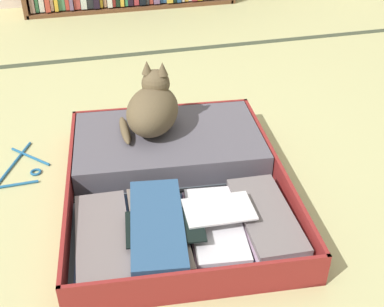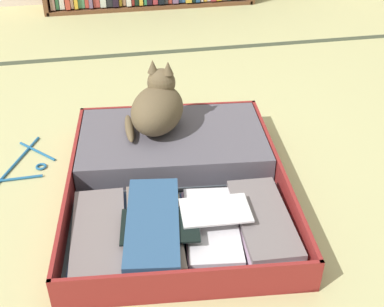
# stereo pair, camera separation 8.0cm
# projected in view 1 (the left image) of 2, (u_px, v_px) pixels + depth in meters

# --- Properties ---
(ground_plane) EXTENTS (10.00, 10.00, 0.00)m
(ground_plane) POSITION_uv_depth(u_px,v_px,m) (205.00, 204.00, 1.65)
(ground_plane) COLOR #BDB97D
(tatami_border) EXTENTS (4.80, 0.05, 0.00)m
(tatami_border) POSITION_uv_depth(u_px,v_px,m) (139.00, 54.00, 2.74)
(tatami_border) COLOR #3D4532
(tatami_border) RESTS_ON ground_plane
(open_suitcase) EXTENTS (0.80, 0.98, 0.11)m
(open_suitcase) POSITION_uv_depth(u_px,v_px,m) (174.00, 175.00, 1.71)
(open_suitcase) COLOR maroon
(open_suitcase) RESTS_ON ground_plane
(black_cat) EXTENTS (0.28, 0.31, 0.25)m
(black_cat) POSITION_uv_depth(u_px,v_px,m) (153.00, 108.00, 1.80)
(black_cat) COLOR brown
(black_cat) RESTS_ON open_suitcase
(clothes_hanger) EXTENTS (0.25, 0.35, 0.01)m
(clothes_hanger) POSITION_uv_depth(u_px,v_px,m) (18.00, 170.00, 1.80)
(clothes_hanger) COLOR #1F6095
(clothes_hanger) RESTS_ON ground_plane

